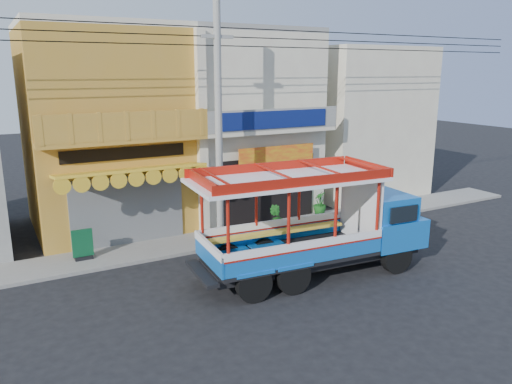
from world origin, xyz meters
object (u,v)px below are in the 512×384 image
green_sign (83,247)px  utility_pole (222,112)px  songthaew_truck (328,222)px  potted_plant_c (320,203)px  potted_plant_b (276,217)px

green_sign → utility_pole: bearing=-8.8°
songthaew_truck → potted_plant_c: size_ratio=7.59×
potted_plant_c → songthaew_truck: bearing=-9.7°
songthaew_truck → potted_plant_b: 4.62m
utility_pole → songthaew_truck: utility_pole is taller
green_sign → potted_plant_c: (10.44, 0.62, 0.07)m
songthaew_truck → potted_plant_b: (0.73, 4.42, -1.12)m
utility_pole → potted_plant_b: bearing=10.9°
utility_pole → green_sign: 6.75m
utility_pole → green_sign: bearing=171.2°
potted_plant_b → songthaew_truck: bearing=123.3°
green_sign → potted_plant_b: size_ratio=1.09×
songthaew_truck → potted_plant_c: songthaew_truck is taller
songthaew_truck → potted_plant_c: bearing=56.2°
utility_pole → potted_plant_b: size_ratio=28.51×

